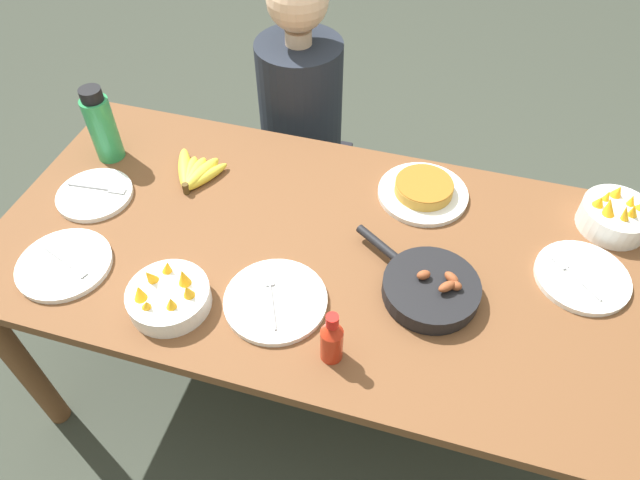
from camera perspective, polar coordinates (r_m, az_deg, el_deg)
ground_plane at (r=2.22m, az=0.00°, el=-13.84°), size 14.00×14.00×0.00m
dining_table at (r=1.65m, az=0.00°, el=-2.84°), size 1.85×0.91×0.77m
banana_bunch at (r=1.81m, az=-12.45°, el=6.56°), size 0.19×0.19×0.04m
skillet at (r=1.48m, az=10.91°, el=-4.75°), size 0.35×0.28×0.08m
frittata_plate_center at (r=1.74m, az=10.29°, el=4.89°), size 0.27×0.27×0.05m
empty_plate_near_front at (r=1.46m, az=-4.47°, el=-6.06°), size 0.27×0.27×0.02m
empty_plate_far_left at (r=1.68m, az=-24.19°, el=-2.24°), size 0.25×0.25×0.02m
empty_plate_far_right at (r=1.66m, az=24.72°, el=-3.37°), size 0.25×0.25×0.02m
empty_plate_mid_edge at (r=1.84m, az=-21.59°, el=4.24°), size 0.22×0.22×0.02m
fruit_bowl_mango at (r=1.81m, az=27.42°, el=2.19°), size 0.19×0.19×0.13m
fruit_bowl_citrus at (r=1.49m, az=-14.89°, el=-5.46°), size 0.21×0.21×0.11m
water_bottle at (r=1.91m, az=-20.98°, el=10.61°), size 0.09×0.09×0.25m
hot_sauce_bottle at (r=1.32m, az=1.18°, el=-9.91°), size 0.05×0.05×0.16m
person_figure at (r=2.28m, az=-1.82°, el=8.96°), size 0.34×0.34×1.22m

